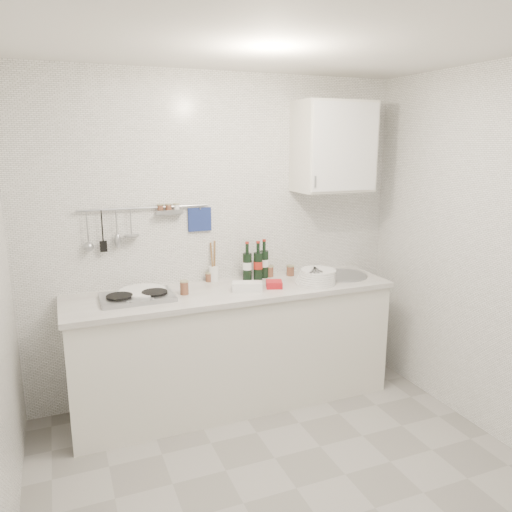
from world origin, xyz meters
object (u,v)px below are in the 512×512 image
at_px(plate_stack_hob, 142,293).
at_px(wall_cabinet, 334,147).
at_px(plate_stack_sink, 317,277).
at_px(utensil_crock, 214,272).
at_px(wine_bottles, 257,260).

bearing_deg(plate_stack_hob, wall_cabinet, 1.56).
height_order(wall_cabinet, plate_stack_hob, wall_cabinet).
bearing_deg(wall_cabinet, plate_stack_hob, -178.44).
relative_size(plate_stack_hob, plate_stack_sink, 1.04).
relative_size(plate_stack_sink, utensil_crock, 1.03).
bearing_deg(utensil_crock, wine_bottles, -12.75).
xyz_separation_m(wall_cabinet, plate_stack_sink, (-0.24, -0.22, -0.98)).
distance_m(wall_cabinet, plate_stack_hob, 1.86).
xyz_separation_m(plate_stack_hob, plate_stack_sink, (1.31, -0.18, 0.03)).
bearing_deg(plate_stack_sink, utensil_crock, 154.31).
relative_size(plate_stack_hob, utensil_crock, 1.07).
xyz_separation_m(wine_bottles, utensil_crock, (-0.33, 0.08, -0.08)).
bearing_deg(wall_cabinet, plate_stack_sink, -138.20).
height_order(wall_cabinet, wine_bottles, wall_cabinet).
relative_size(plate_stack_sink, wine_bottles, 1.08).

